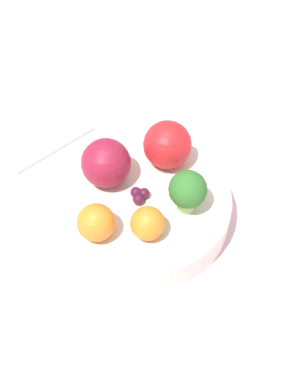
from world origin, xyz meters
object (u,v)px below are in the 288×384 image
Objects in this scene: orange_back at (148,223)px; orange_front at (96,222)px; grape_cluster at (140,195)px; bowl at (144,207)px; broccoli at (188,191)px; napkin at (37,133)px; apple_red at (167,145)px; apple_green at (106,163)px.

orange_front is at bearing 154.28° from orange_back.
orange_back is 0.06m from grape_cluster.
broccoli is (0.04, -0.04, 0.06)m from bowl.
bowl reaches higher than napkin.
broccoli is 0.29m from napkin.
napkin is (-0.13, 0.17, -0.07)m from apple_red.
apple_red is 1.53× the size of orange_back.
orange_front is 0.08m from grape_cluster.
broccoli is at bearing -64.92° from napkin.
apple_red is 0.08m from grape_cluster.
apple_red is at bearing 37.56° from bowl.
napkin is (-0.06, 0.26, -0.06)m from orange_back.
orange_front is 0.25m from napkin.
grape_cluster is at bearing -63.31° from apple_green.
grape_cluster is at bearing 20.48° from orange_front.
orange_back is (0.05, -0.03, -0.00)m from orange_front.
grape_cluster is 0.23m from napkin.
bowl is at bearing 0.99° from grape_cluster.
orange_front is 1.78× the size of grape_cluster.
apple_green reaches higher than grape_cluster.
orange_back is at bearing -167.06° from broccoli.
apple_red is 0.23m from napkin.
bowl is 0.08m from apple_green.
apple_green is at bearing 176.08° from apple_red.
apple_red reaches higher than bowl.
grape_cluster is at bearing -145.39° from apple_red.
orange_front reaches higher than orange_back.
bowl is 5.38× the size of orange_back.
orange_back is 1.61× the size of grape_cluster.
orange_back is 0.26× the size of napkin.
apple_red and apple_green have the same top height.
broccoli is at bearing -6.14° from orange_front.
apple_red is 2.47× the size of grape_cluster.
orange_front is at bearing -161.05° from bowl.
orange_back is (0.01, -0.10, -0.01)m from apple_green.
broccoli reaches higher than grape_cluster.
bowl is at bearing 68.35° from orange_back.
apple_red is at bearing 34.61° from grape_cluster.
orange_front is (-0.12, 0.01, -0.01)m from broccoli.
orange_front is (-0.13, -0.07, -0.01)m from apple_red.
napkin is at bearing 115.08° from broccoli.
napkin is at bearing 127.69° from apple_red.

